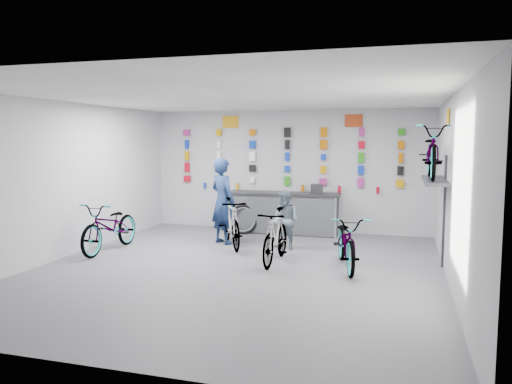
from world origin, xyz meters
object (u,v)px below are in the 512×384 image
(bike_service, at_px, (231,223))
(customer, at_px, (286,220))
(counter, at_px, (283,213))
(bike_left, at_px, (111,226))
(clerk, at_px, (223,201))
(bike_center, at_px, (276,236))
(bike_right, at_px, (347,241))

(bike_service, distance_m, customer, 1.16)
(counter, xyz_separation_m, customer, (0.46, -1.72, 0.13))
(bike_left, xyz_separation_m, customer, (3.39, 1.18, 0.10))
(clerk, bearing_deg, customer, -156.07)
(bike_left, relative_size, bike_center, 1.16)
(bike_center, xyz_separation_m, bike_service, (-1.24, 1.08, 0.02))
(counter, relative_size, bike_center, 1.61)
(counter, height_order, customer, customer)
(counter, xyz_separation_m, bike_left, (-2.93, -2.90, 0.03))
(counter, height_order, bike_left, bike_left)
(bike_center, bearing_deg, counter, 100.99)
(bike_center, bearing_deg, customer, 94.67)
(clerk, distance_m, customer, 1.51)
(bike_center, distance_m, bike_service, 1.64)
(bike_right, xyz_separation_m, customer, (-1.39, 1.22, 0.13))
(bike_left, distance_m, clerk, 2.41)
(bike_left, relative_size, customer, 1.59)
(bike_left, distance_m, bike_service, 2.47)
(bike_service, bearing_deg, bike_right, -52.95)
(bike_center, xyz_separation_m, customer, (-0.09, 1.21, 0.11))
(bike_left, height_order, bike_service, bike_service)
(counter, distance_m, bike_service, 1.98)
(bike_left, bearing_deg, customer, 18.63)
(counter, xyz_separation_m, bike_right, (1.84, -2.94, -0.00))
(bike_left, bearing_deg, counter, 44.18)
(bike_left, xyz_separation_m, clerk, (1.93, 1.38, 0.43))
(bike_right, bearing_deg, clerk, 139.63)
(clerk, height_order, customer, clerk)
(bike_left, relative_size, clerk, 1.04)
(bike_left, height_order, bike_right, bike_left)
(bike_right, distance_m, customer, 1.85)
(counter, bearing_deg, bike_left, -135.29)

